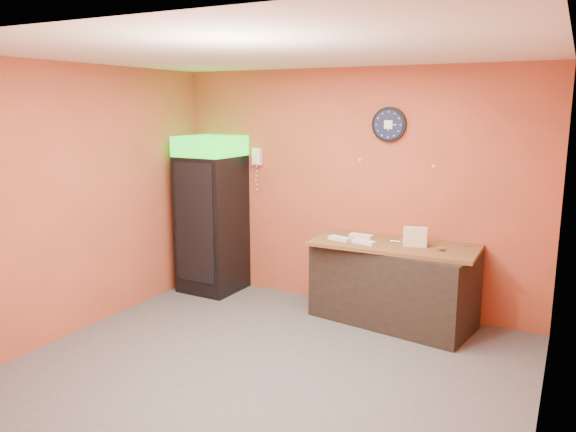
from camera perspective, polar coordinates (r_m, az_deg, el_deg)
The scene contains 15 objects.
floor at distance 5.34m, azimuth -1.92°, elevation -15.19°, with size 4.50×4.50×0.00m, color #47474C.
back_wall at distance 6.67m, azimuth 6.43°, elevation 2.74°, with size 4.50×0.02×2.80m, color #BE5135.
left_wall at distance 6.28m, azimuth -20.23°, elevation 1.60°, with size 0.02×4.00×2.80m, color #BE5135.
right_wall at distance 4.28m, azimuth 25.30°, elevation -3.03°, with size 0.02×4.00×2.80m, color #BE5135.
ceiling at distance 4.80m, azimuth -2.14°, elevation 16.30°, with size 4.50×4.00×0.02m, color white.
beverage_cooler at distance 7.22m, azimuth -7.93°, elevation -0.07°, with size 0.72×0.74×2.00m.
prep_counter at distance 6.33m, azimuth 10.58°, elevation -6.87°, with size 1.72×0.76×0.86m, color black.
wall_clock at distance 6.43m, azimuth 10.23°, elevation 9.13°, with size 0.39×0.06×0.39m.
wall_phone at distance 7.13m, azimuth -3.20°, elevation 6.05°, with size 0.12×0.10×0.21m.
butcher_paper at distance 6.21m, azimuth 10.72°, elevation -2.91°, with size 1.78×0.79×0.04m, color brown.
sub_roll_stack at distance 6.09m, azimuth 12.81°, elevation -2.08°, with size 0.26×0.13×0.21m.
wrapped_sandwich_left at distance 6.25m, azimuth 5.26°, elevation -2.30°, with size 0.26×0.10×0.04m, color silver.
wrapped_sandwich_mid at distance 6.13m, azimuth 7.71°, elevation -2.64°, with size 0.26×0.10×0.04m, color silver.
wrapped_sandwich_right at distance 6.41m, azimuth 7.44°, elevation -2.02°, with size 0.26×0.10×0.04m, color silver.
kitchen_tool at distance 6.23m, azimuth 11.53°, elevation -2.46°, with size 0.05×0.05×0.05m, color silver.
Camera 1 is at (2.35, -4.17, 2.37)m, focal length 35.00 mm.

